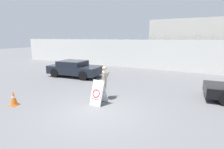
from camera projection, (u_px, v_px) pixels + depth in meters
ground_plane at (98, 111)px, 7.49m from camera, size 90.00×90.00×0.00m
perimeter_wall at (159, 55)px, 16.86m from camera, size 36.00×0.30×3.32m
building_block at (187, 43)px, 19.69m from camera, size 7.03×6.43×4.88m
barricade_sign at (98, 92)px, 8.21m from camera, size 0.62×0.81×1.14m
security_guard at (105, 81)px, 8.81m from camera, size 0.39×0.67×1.71m
traffic_cone_near at (14, 98)px, 8.10m from camera, size 0.36×0.36×0.68m
parked_car_front_coupe at (75, 68)px, 14.02m from camera, size 4.36×2.26×1.27m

